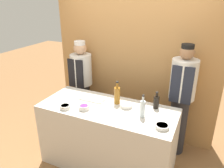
{
  "coord_description": "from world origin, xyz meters",
  "views": [
    {
      "loc": [
        1.14,
        -2.3,
        2.33
      ],
      "look_at": [
        0.0,
        0.15,
        1.22
      ],
      "focal_mm": 35.0,
      "sensor_mm": 36.0,
      "label": 1
    }
  ],
  "objects": [
    {
      "name": "bottle_soy",
      "position": [
        0.59,
        0.26,
        1.03
      ],
      "size": [
        0.07,
        0.07,
        0.23
      ],
      "color": "black",
      "rests_on": "counter"
    },
    {
      "name": "sauce_bowl_purple",
      "position": [
        -0.25,
        -0.18,
        0.97
      ],
      "size": [
        0.13,
        0.13,
        0.06
      ],
      "color": "silver",
      "rests_on": "counter"
    },
    {
      "name": "bottle_clear",
      "position": [
        0.49,
        -0.03,
        1.05
      ],
      "size": [
        0.06,
        0.06,
        0.29
      ],
      "color": "silver",
      "rests_on": "counter"
    },
    {
      "name": "ground_plane",
      "position": [
        0.0,
        0.0,
        0.0
      ],
      "size": [
        14.0,
        14.0,
        0.0
      ],
      "primitive_type": "plane",
      "color": "olive"
    },
    {
      "name": "cabinet_wall",
      "position": [
        0.0,
        1.04,
        1.2
      ],
      "size": [
        2.77,
        0.18,
        2.4
      ],
      "color": "#B7844C",
      "rests_on": "ground_plane"
    },
    {
      "name": "cutting_board",
      "position": [
        -0.29,
        0.13,
        0.95
      ],
      "size": [
        0.35,
        0.19,
        0.02
      ],
      "color": "white",
      "rests_on": "counter"
    },
    {
      "name": "sauce_bowl_orange",
      "position": [
        0.77,
        -0.18,
        0.96
      ],
      "size": [
        0.16,
        0.16,
        0.04
      ],
      "color": "silver",
      "rests_on": "counter"
    },
    {
      "name": "chef_left",
      "position": [
        -0.85,
        0.72,
        0.88
      ],
      "size": [
        0.36,
        0.36,
        1.62
      ],
      "color": "#28282D",
      "rests_on": "ground_plane"
    },
    {
      "name": "chef_right",
      "position": [
        0.85,
        0.72,
        0.93
      ],
      "size": [
        0.37,
        0.37,
        1.72
      ],
      "color": "#28282D",
      "rests_on": "ground_plane"
    },
    {
      "name": "counter",
      "position": [
        0.0,
        0.0,
        0.47
      ],
      "size": [
        1.84,
        0.77,
        0.94
      ],
      "color": "beige",
      "rests_on": "ground_plane"
    },
    {
      "name": "sauce_bowl_yellow",
      "position": [
        -0.49,
        -0.27,
        0.97
      ],
      "size": [
        0.13,
        0.13,
        0.05
      ],
      "color": "silver",
      "rests_on": "counter"
    },
    {
      "name": "bottle_amber",
      "position": [
        0.07,
        0.16,
        1.07
      ],
      "size": [
        0.08,
        0.08,
        0.33
      ],
      "color": "#9E661E",
      "rests_on": "counter"
    },
    {
      "name": "sauce_bowl_green",
      "position": [
        0.23,
        0.11,
        0.96
      ],
      "size": [
        0.16,
        0.16,
        0.05
      ],
      "color": "silver",
      "rests_on": "counter"
    }
  ]
}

